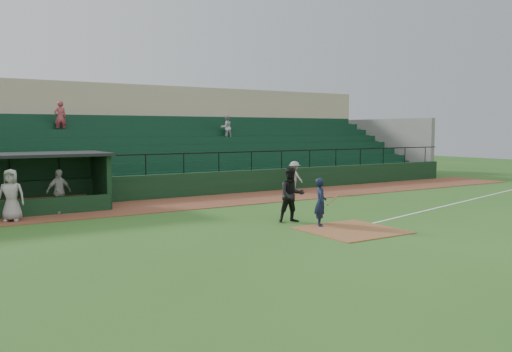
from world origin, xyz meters
TOP-DOWN VIEW (x-y plane):
  - ground at (0.00, 0.00)m, footprint 90.00×90.00m
  - warning_track at (0.00, 8.00)m, footprint 40.00×4.00m
  - home_plate_dirt at (0.00, -1.00)m, footprint 3.00×3.00m
  - foul_line at (8.00, 1.20)m, footprint 17.49×4.44m
  - stadium_structure at (-0.00, 16.46)m, footprint 38.00×13.08m
  - batter_at_plate at (-0.41, 0.14)m, footprint 1.13×0.74m
  - umpire at (-0.75, 1.38)m, footprint 1.16×1.01m
  - runner at (4.85, 8.77)m, footprint 0.77×1.15m
  - dugout_player_a at (-7.53, 7.87)m, footprint 1.13×0.74m
  - dugout_player_b at (-9.40, 6.97)m, footprint 1.10×0.93m

SIDE VIEW (x-z plane):
  - ground at x=0.00m, z-range 0.00..0.00m
  - foul_line at x=8.00m, z-range 0.00..0.01m
  - warning_track at x=0.00m, z-range 0.00..0.03m
  - home_plate_dirt at x=0.00m, z-range 0.00..0.03m
  - batter_at_plate at x=-0.41m, z-range 0.00..1.71m
  - runner at x=4.85m, z-range 0.03..1.69m
  - dugout_player_a at x=-7.53m, z-range 0.03..1.81m
  - dugout_player_b at x=-9.40m, z-range 0.03..1.95m
  - umpire at x=-0.75m, z-range 0.00..2.02m
  - stadium_structure at x=0.00m, z-range -0.90..5.50m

